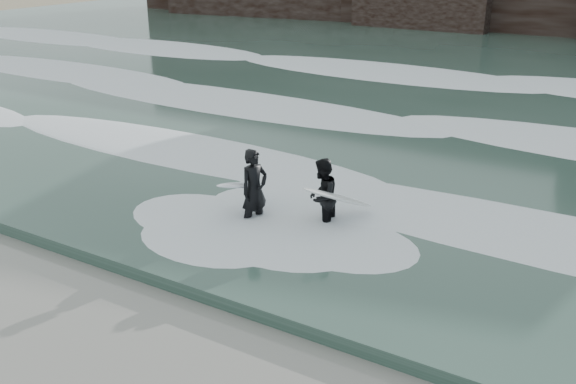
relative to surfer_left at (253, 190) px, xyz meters
name	(u,v)px	position (x,y,z in m)	size (l,w,h in m)	color
ground	(9,358)	(-0.66, -6.33, -1.01)	(120.00, 120.00, 0.00)	#8D754F
sea	(483,67)	(-0.66, 22.67, -0.86)	(90.00, 52.00, 0.30)	#314A40
foam_near	(287,175)	(-0.66, 2.67, -0.61)	(60.00, 3.20, 0.20)	white
foam_mid	(386,118)	(-0.66, 9.67, -0.59)	(60.00, 4.00, 0.24)	white
foam_far	(461,75)	(-0.66, 18.67, -0.56)	(60.00, 4.80, 0.30)	white
surfer_left	(253,190)	(0.00, 0.00, 0.00)	(1.03, 1.93, 2.01)	black
surfer_right	(324,197)	(1.55, 0.65, -0.08)	(1.50, 2.22, 1.84)	black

